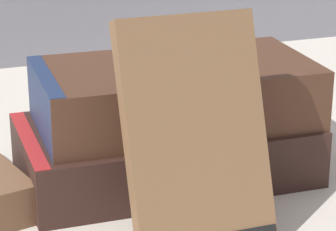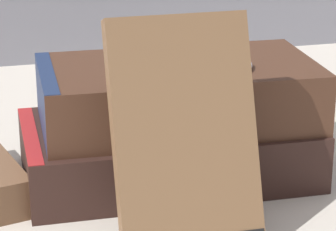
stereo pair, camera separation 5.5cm
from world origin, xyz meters
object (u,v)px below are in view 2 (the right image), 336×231
(book_flat_bottom, at_px, (162,150))
(pocket_watch, at_px, (219,64))
(book_leaning_front, at_px, (185,142))
(reading_glasses, at_px, (81,124))
(book_flat_top, at_px, (172,94))

(book_flat_bottom, bearing_deg, pocket_watch, -21.21)
(book_leaning_front, height_order, reading_glasses, book_leaning_front)
(book_flat_bottom, relative_size, pocket_watch, 4.40)
(book_flat_top, distance_m, book_leaning_front, 0.11)
(book_leaning_front, height_order, pocket_watch, book_leaning_front)
(reading_glasses, bearing_deg, book_flat_top, -85.25)
(book_flat_top, relative_size, pocket_watch, 4.17)
(book_flat_top, bearing_deg, book_flat_bottom, -177.51)
(book_leaning_front, xyz_separation_m, pocket_watch, (0.05, 0.09, 0.03))
(book_flat_bottom, xyz_separation_m, book_leaning_front, (-0.01, -0.11, 0.05))
(book_leaning_front, bearing_deg, book_flat_bottom, 84.54)
(book_flat_bottom, xyz_separation_m, reading_glasses, (-0.05, 0.14, -0.02))
(book_flat_bottom, bearing_deg, book_flat_top, 1.34)
(pocket_watch, bearing_deg, book_flat_top, 152.80)
(book_flat_bottom, height_order, book_leaning_front, book_leaning_front)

